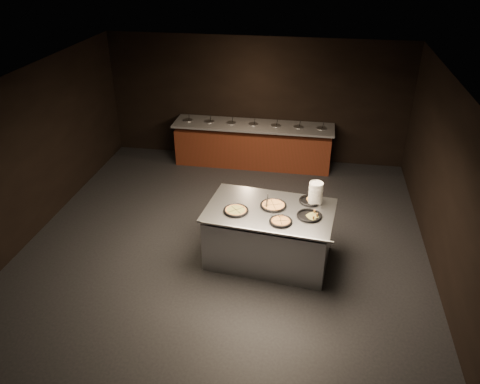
{
  "coord_description": "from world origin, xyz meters",
  "views": [
    {
      "loc": [
        1.41,
        -6.49,
        4.87
      ],
      "look_at": [
        0.25,
        0.3,
        1.04
      ],
      "focal_mm": 35.0,
      "sensor_mm": 36.0,
      "label": 1
    }
  ],
  "objects_px": {
    "plate_stack": "(316,193)",
    "pan_cheese_whole": "(273,205)",
    "pan_veggie_whole": "(236,210)",
    "serving_counter": "(269,236)"
  },
  "relations": [
    {
      "from": "serving_counter",
      "to": "plate_stack",
      "type": "xyz_separation_m",
      "value": [
        0.71,
        0.33,
        0.7
      ]
    },
    {
      "from": "plate_stack",
      "to": "pan_cheese_whole",
      "type": "distance_m",
      "value": 0.72
    },
    {
      "from": "plate_stack",
      "to": "pan_veggie_whole",
      "type": "height_order",
      "value": "plate_stack"
    },
    {
      "from": "serving_counter",
      "to": "pan_veggie_whole",
      "type": "relative_size",
      "value": 5.29
    },
    {
      "from": "plate_stack",
      "to": "pan_veggie_whole",
      "type": "xyz_separation_m",
      "value": [
        -1.23,
        -0.49,
        -0.16
      ]
    },
    {
      "from": "plate_stack",
      "to": "pan_veggie_whole",
      "type": "relative_size",
      "value": 0.9
    },
    {
      "from": "plate_stack",
      "to": "pan_cheese_whole",
      "type": "relative_size",
      "value": 0.85
    },
    {
      "from": "pan_veggie_whole",
      "to": "pan_cheese_whole",
      "type": "distance_m",
      "value": 0.63
    },
    {
      "from": "pan_veggie_whole",
      "to": "pan_cheese_whole",
      "type": "bearing_deg",
      "value": 24.66
    },
    {
      "from": "plate_stack",
      "to": "pan_cheese_whole",
      "type": "height_order",
      "value": "plate_stack"
    }
  ]
}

